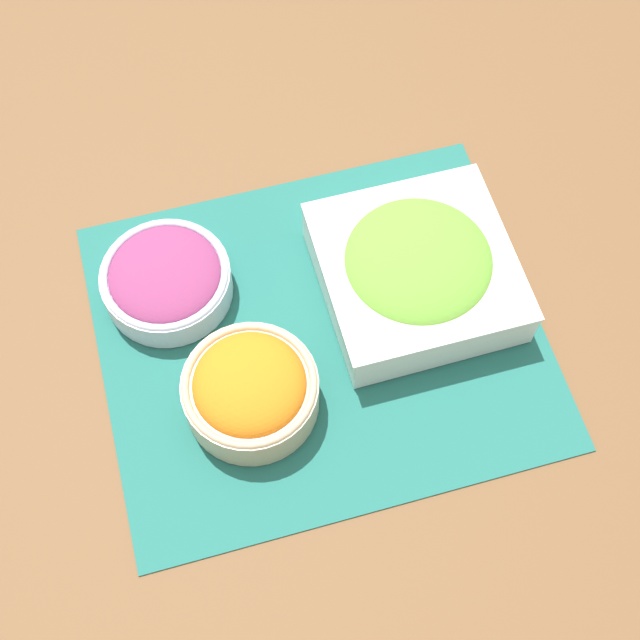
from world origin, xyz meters
name	(u,v)px	position (x,y,z in m)	size (l,w,h in m)	color
ground_plane	(320,334)	(0.00, 0.00, 0.00)	(3.00, 3.00, 0.00)	brown
placemat	(320,333)	(0.00, 0.00, 0.00)	(0.47, 0.41, 0.00)	#236B60
lettuce_bowl	(417,270)	(-0.12, -0.03, 0.04)	(0.20, 0.20, 0.07)	white
carrot_bowl	(250,389)	(0.09, 0.06, 0.04)	(0.14, 0.14, 0.07)	#C6B28E
onion_bowl	(166,279)	(0.15, -0.09, 0.03)	(0.14, 0.14, 0.05)	silver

